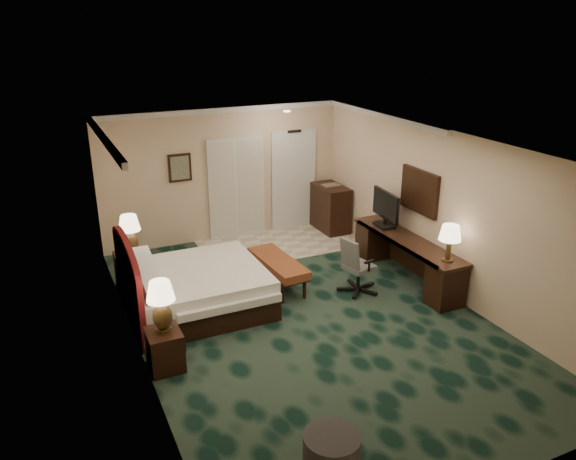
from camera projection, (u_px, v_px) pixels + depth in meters
name	position (u px, v px, depth m)	size (l,w,h in m)	color
floor	(305.00, 317.00, 8.66)	(5.00, 7.50, 0.00)	black
ceiling	(308.00, 144.00, 7.70)	(5.00, 7.50, 0.00)	white
wall_back	(224.00, 175.00, 11.36)	(5.00, 0.00, 2.70)	#D7AF91
wall_front	(495.00, 375.00, 5.00)	(5.00, 0.00, 2.70)	#D7AF91
wall_left	(133.00, 266.00, 7.20)	(0.00, 7.50, 2.70)	#D7AF91
wall_right	(443.00, 212.00, 9.16)	(0.00, 7.50, 2.70)	#D7AF91
crown_molding	(308.00, 148.00, 7.72)	(5.00, 7.50, 0.10)	silver
tile_patch	(282.00, 243.00, 11.47)	(3.20, 1.70, 0.01)	#BDAE99
headboard	(129.00, 280.00, 8.30)	(0.12, 2.00, 1.40)	#550B17
entry_door	(293.00, 181.00, 12.05)	(1.02, 0.06, 2.18)	silver
closet_doors	(237.00, 188.00, 11.53)	(1.20, 0.06, 2.10)	beige
wall_art	(180.00, 168.00, 10.89)	(0.45, 0.06, 0.55)	#4E6058
wall_mirror	(420.00, 191.00, 9.58)	(0.05, 0.95, 0.75)	white
bed	(199.00, 289.00, 8.85)	(2.02, 1.88, 0.64)	white
nightstand_near	(165.00, 350.00, 7.33)	(0.43, 0.49, 0.54)	black
nightstand_far	(132.00, 272.00, 9.45)	(0.51, 0.58, 0.63)	black
lamp_near	(162.00, 306.00, 7.16)	(0.37, 0.37, 0.69)	#2F200F
lamp_far	(130.00, 235.00, 9.26)	(0.36, 0.36, 0.68)	#2F200F
bed_bench	(278.00, 272.00, 9.61)	(0.50, 1.44, 0.49)	maroon
ottoman	(332.00, 453.00, 5.67)	(0.59, 0.59, 0.42)	#2D2D2E
desk	(406.00, 259.00, 9.80)	(0.56, 2.62, 0.76)	black
tv	(386.00, 209.00, 10.13)	(0.07, 0.86, 0.67)	black
desk_lamp	(449.00, 243.00, 8.69)	(0.35, 0.35, 0.61)	#2F200F
desk_chair	(359.00, 264.00, 9.31)	(0.57, 0.54, 0.99)	#555555
minibar	(330.00, 208.00, 12.06)	(0.52, 0.94, 0.99)	black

